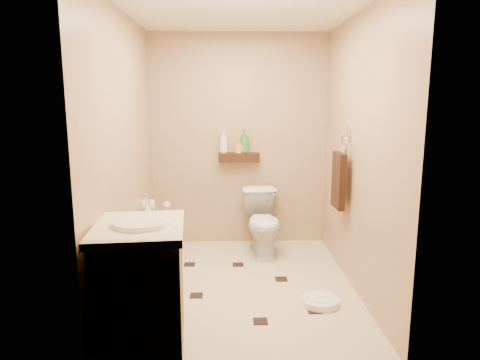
{
  "coord_description": "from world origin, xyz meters",
  "views": [
    {
      "loc": [
        -0.1,
        -3.64,
        1.65
      ],
      "look_at": [
        -0.01,
        0.25,
        0.93
      ],
      "focal_mm": 32.0,
      "sensor_mm": 36.0,
      "label": 1
    }
  ],
  "objects": [
    {
      "name": "ground",
      "position": [
        0.0,
        0.0,
        0.0
      ],
      "size": [
        2.5,
        2.5,
        0.0
      ],
      "primitive_type": "plane",
      "color": "beige",
      "rests_on": "ground"
    },
    {
      "name": "wall_back",
      "position": [
        0.0,
        1.25,
        1.2
      ],
      "size": [
        2.0,
        0.04,
        2.4
      ],
      "primitive_type": "cube",
      "color": "tan",
      "rests_on": "ground"
    },
    {
      "name": "wall_front",
      "position": [
        0.0,
        -1.25,
        1.2
      ],
      "size": [
        2.0,
        0.04,
        2.4
      ],
      "primitive_type": "cube",
      "color": "tan",
      "rests_on": "ground"
    },
    {
      "name": "wall_left",
      "position": [
        -1.0,
        0.0,
        1.2
      ],
      "size": [
        0.04,
        2.5,
        2.4
      ],
      "primitive_type": "cube",
      "color": "tan",
      "rests_on": "ground"
    },
    {
      "name": "wall_right",
      "position": [
        1.0,
        0.0,
        1.2
      ],
      "size": [
        0.04,
        2.5,
        2.4
      ],
      "primitive_type": "cube",
      "color": "tan",
      "rests_on": "ground"
    },
    {
      "name": "ceiling",
      "position": [
        0.0,
        0.0,
        2.4
      ],
      "size": [
        2.0,
        2.5,
        0.02
      ],
      "primitive_type": "cube",
      "color": "silver",
      "rests_on": "wall_back"
    },
    {
      "name": "wall_shelf",
      "position": [
        0.0,
        1.17,
        1.02
      ],
      "size": [
        0.46,
        0.14,
        0.1
      ],
      "primitive_type": "cube",
      "color": "#351B0E",
      "rests_on": "wall_back"
    },
    {
      "name": "floor_accents",
      "position": [
        0.02,
        -0.04,
        0.0
      ],
      "size": [
        1.2,
        1.27,
        0.01
      ],
      "color": "black",
      "rests_on": "ground"
    },
    {
      "name": "toilet",
      "position": [
        0.26,
        0.83,
        0.35
      ],
      "size": [
        0.45,
        0.71,
        0.69
      ],
      "primitive_type": "imported",
      "rotation": [
        0.0,
        0.0,
        0.1
      ],
      "color": "white",
      "rests_on": "ground"
    },
    {
      "name": "vanity",
      "position": [
        -0.7,
        -0.95,
        0.44
      ],
      "size": [
        0.64,
        0.75,
        0.99
      ],
      "rotation": [
        0.0,
        0.0,
        0.09
      ],
      "color": "brown",
      "rests_on": "ground"
    },
    {
      "name": "bathroom_scale",
      "position": [
        0.63,
        -0.39,
        0.03
      ],
      "size": [
        0.36,
        0.36,
        0.06
      ],
      "rotation": [
        0.0,
        0.0,
        -0.18
      ],
      "color": "white",
      "rests_on": "ground"
    },
    {
      "name": "toilet_brush",
      "position": [
        -0.82,
        1.07,
        0.19
      ],
      "size": [
        0.12,
        0.12,
        0.53
      ],
      "color": "#186054",
      "rests_on": "ground"
    },
    {
      "name": "towel_ring",
      "position": [
        0.91,
        0.25,
        0.95
      ],
      "size": [
        0.12,
        0.3,
        0.76
      ],
      "color": "silver",
      "rests_on": "wall_right"
    },
    {
      "name": "toilet_paper",
      "position": [
        -0.94,
        0.65,
        0.6
      ],
      "size": [
        0.12,
        0.11,
        0.12
      ],
      "color": "white",
      "rests_on": "wall_left"
    },
    {
      "name": "bottle_a",
      "position": [
        -0.17,
        1.17,
        1.2
      ],
      "size": [
        0.12,
        0.12,
        0.25
      ],
      "primitive_type": "imported",
      "rotation": [
        0.0,
        0.0,
        4.44
      ],
      "color": "silver",
      "rests_on": "wall_shelf"
    },
    {
      "name": "bottle_b",
      "position": [
        0.0,
        1.17,
        1.15
      ],
      "size": [
        0.09,
        0.09,
        0.15
      ],
      "primitive_type": "imported",
      "rotation": [
        0.0,
        0.0,
        4.39
      ],
      "color": "gold",
      "rests_on": "wall_shelf"
    },
    {
      "name": "bottle_c",
      "position": [
        0.05,
        1.17,
        1.14
      ],
      "size": [
        0.14,
        0.14,
        0.13
      ],
      "primitive_type": "imported",
      "rotation": [
        0.0,
        0.0,
        5.26
      ],
      "color": "red",
      "rests_on": "wall_shelf"
    },
    {
      "name": "bottle_d",
      "position": [
        0.06,
        1.17,
        1.2
      ],
      "size": [
        0.14,
        0.14,
        0.26
      ],
      "primitive_type": "imported",
      "rotation": [
        0.0,
        0.0,
        3.61
      ],
      "color": "#2B822F",
      "rests_on": "wall_shelf"
    }
  ]
}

